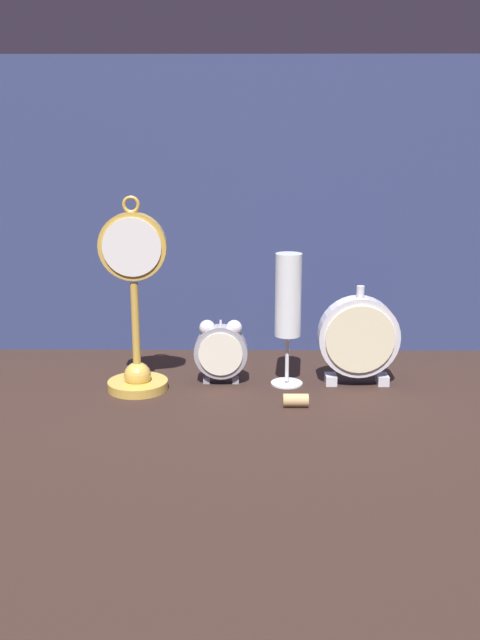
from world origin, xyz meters
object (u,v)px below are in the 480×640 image
(alarm_clock_twin_bell, at_px, (221,349))
(champagne_flute, at_px, (288,304))
(mantel_clock_silver, at_px, (359,338))
(wine_cork, at_px, (296,400))
(pocket_watch_on_stand, at_px, (135,317))

(alarm_clock_twin_bell, height_order, champagne_flute, champagne_flute)
(mantel_clock_silver, xyz_separation_m, wine_cork, (-0.12, -0.11, -0.08))
(pocket_watch_on_stand, relative_size, mantel_clock_silver, 1.87)
(mantel_clock_silver, bearing_deg, alarm_clock_twin_bell, 179.26)
(alarm_clock_twin_bell, bearing_deg, champagne_flute, -1.32)
(champagne_flute, bearing_deg, alarm_clock_twin_bell, 178.68)
(mantel_clock_silver, bearing_deg, champagne_flute, 179.81)
(pocket_watch_on_stand, relative_size, wine_cork, 8.14)
(alarm_clock_twin_bell, xyz_separation_m, wine_cork, (0.13, -0.11, -0.05))
(pocket_watch_on_stand, xyz_separation_m, mantel_clock_silver, (0.39, 0.03, -0.05))
(mantel_clock_silver, xyz_separation_m, champagne_flute, (-0.13, 0.00, 0.06))
(alarm_clock_twin_bell, bearing_deg, wine_cork, -41.65)
(pocket_watch_on_stand, distance_m, mantel_clock_silver, 0.40)
(pocket_watch_on_stand, distance_m, wine_cork, 0.31)
(mantel_clock_silver, distance_m, wine_cork, 0.18)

